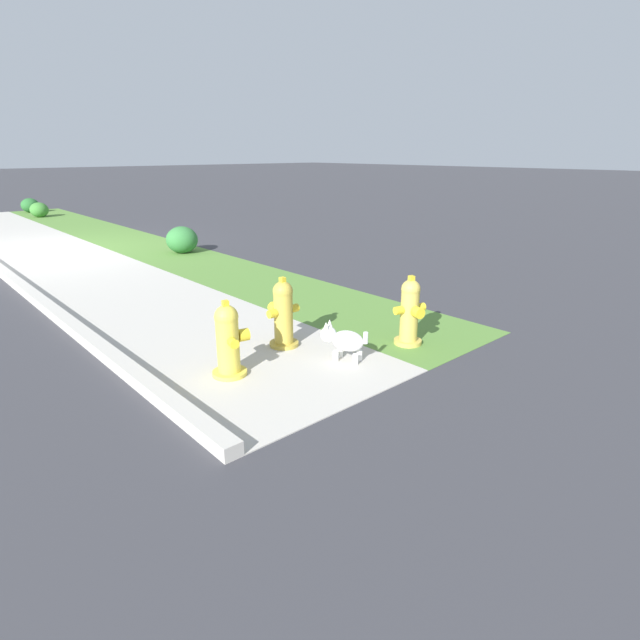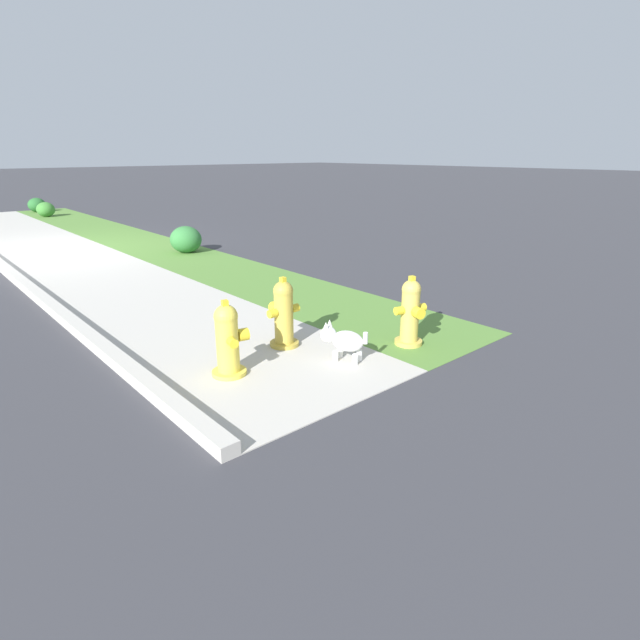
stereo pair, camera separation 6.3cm
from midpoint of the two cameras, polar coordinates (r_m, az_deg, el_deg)
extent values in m
plane|color=#38383D|center=(12.11, -28.03, 6.87)|extent=(120.00, 120.00, 0.00)
cube|color=#BCB7AD|center=(12.11, -28.04, 6.89)|extent=(18.00, 2.14, 0.01)
cube|color=#568438|center=(12.66, -19.77, 8.41)|extent=(18.00, 1.62, 0.01)
cylinder|color=gold|center=(5.52, -3.76, -2.75)|extent=(0.32, 0.32, 0.05)
cylinder|color=gold|center=(5.41, -3.83, 0.35)|extent=(0.21, 0.21, 0.58)
sphere|color=gold|center=(5.33, -3.90, 3.31)|extent=(0.22, 0.22, 0.22)
cube|color=yellow|center=(5.29, -3.93, 4.62)|extent=(0.06, 0.06, 0.06)
cylinder|color=yellow|center=(5.30, -5.11, 0.73)|extent=(0.09, 0.09, 0.09)
cylinder|color=yellow|center=(5.48, -2.61, 1.37)|extent=(0.09, 0.09, 0.09)
cylinder|color=yellow|center=(5.51, -4.82, 1.42)|extent=(0.10, 0.12, 0.12)
cylinder|color=yellow|center=(4.89, -9.96, -5.95)|extent=(0.33, 0.33, 0.05)
cylinder|color=yellow|center=(4.77, -10.15, -2.70)|extent=(0.21, 0.21, 0.54)
sphere|color=yellow|center=(4.68, -10.34, 0.40)|extent=(0.22, 0.22, 0.22)
cube|color=yellow|center=(4.64, -10.44, 1.91)|extent=(0.07, 0.07, 0.06)
cylinder|color=yellow|center=(4.88, -10.80, -1.42)|extent=(0.11, 0.11, 0.09)
cylinder|color=yellow|center=(4.61, -9.57, -2.56)|extent=(0.11, 0.11, 0.09)
cylinder|color=yellow|center=(4.80, -8.44, -1.66)|extent=(0.14, 0.12, 0.12)
cylinder|color=gold|center=(5.65, 10.36, -2.49)|extent=(0.31, 0.31, 0.05)
cylinder|color=gold|center=(5.55, 10.55, 0.55)|extent=(0.20, 0.20, 0.58)
sphere|color=gold|center=(5.46, 10.73, 3.44)|extent=(0.21, 0.21, 0.21)
cube|color=yellow|center=(5.43, 10.81, 4.67)|extent=(0.07, 0.07, 0.06)
cylinder|color=yellow|center=(5.61, 11.80, 1.42)|extent=(0.11, 0.11, 0.09)
cylinder|color=yellow|center=(5.45, 9.36, 1.04)|extent=(0.11, 0.11, 0.09)
cylinder|color=yellow|center=(5.41, 11.50, 0.80)|extent=(0.13, 0.14, 0.12)
ellipsoid|color=white|center=(5.04, 3.54, -2.42)|extent=(0.39, 0.33, 0.21)
sphere|color=white|center=(5.10, 1.33, -1.67)|extent=(0.17, 0.17, 0.17)
sphere|color=black|center=(5.14, 0.51, -1.63)|extent=(0.03, 0.03, 0.03)
cone|color=white|center=(5.03, 1.03, -0.65)|extent=(0.08, 0.08, 0.08)
cone|color=white|center=(5.11, 1.46, -0.34)|extent=(0.08, 0.08, 0.08)
cylinder|color=white|center=(5.09, 2.14, -4.19)|extent=(0.06, 0.06, 0.12)
cylinder|color=white|center=(5.19, 2.65, -3.74)|extent=(0.06, 0.06, 0.12)
cylinder|color=white|center=(5.02, 4.39, -4.59)|extent=(0.06, 0.06, 0.12)
cylinder|color=white|center=(5.12, 4.86, -4.12)|extent=(0.06, 0.06, 0.12)
cylinder|color=white|center=(4.96, 5.57, -2.06)|extent=(0.05, 0.05, 0.12)
ellipsoid|color=#3D7F33|center=(18.83, -28.77, 11.02)|extent=(0.55, 0.55, 0.47)
ellipsoid|color=#28662D|center=(20.45, -29.55, 11.36)|extent=(0.57, 0.57, 0.49)
ellipsoid|color=#337538|center=(10.97, -14.92, 8.88)|extent=(0.65, 0.65, 0.55)
camera|label=1|loc=(0.03, -89.65, 0.12)|focal=28.00mm
camera|label=2|loc=(0.03, 90.35, -0.12)|focal=28.00mm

